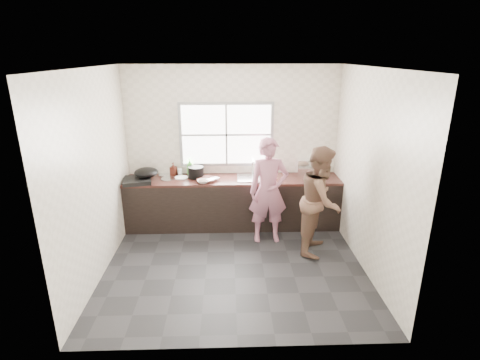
{
  "coord_description": "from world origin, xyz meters",
  "views": [
    {
      "loc": [
        -0.08,
        -4.68,
        2.86
      ],
      "look_at": [
        0.1,
        0.65,
        1.05
      ],
      "focal_mm": 28.0,
      "sensor_mm": 36.0,
      "label": 1
    }
  ],
  "objects_px": {
    "bottle_brown_tall": "(173,170)",
    "dish_rack": "(307,166)",
    "woman": "(268,194)",
    "burner": "(137,180)",
    "bottle_brown_short": "(193,170)",
    "wok": "(146,172)",
    "pot_lid_left": "(168,179)",
    "bowl_crabs": "(261,176)",
    "bottle_green": "(190,167)",
    "black_pot": "(196,172)",
    "bowl_held": "(259,180)",
    "glass_jar": "(180,172)",
    "pot_lid_right": "(165,175)",
    "bowl_mince": "(203,182)",
    "plate_food": "(181,178)",
    "cutting_board": "(207,180)",
    "person_side": "(321,200)"
  },
  "relations": [
    {
      "from": "burner",
      "to": "dish_rack",
      "type": "relative_size",
      "value": 1.26
    },
    {
      "from": "plate_food",
      "to": "cutting_board",
      "type": "bearing_deg",
      "value": -18.7
    },
    {
      "from": "bottle_brown_tall",
      "to": "dish_rack",
      "type": "height_order",
      "value": "dish_rack"
    },
    {
      "from": "bowl_held",
      "to": "woman",
      "type": "bearing_deg",
      "value": -70.07
    },
    {
      "from": "pot_lid_right",
      "to": "dish_rack",
      "type": "bearing_deg",
      "value": 0.0
    },
    {
      "from": "bowl_held",
      "to": "pot_lid_left",
      "type": "bearing_deg",
      "value": 171.59
    },
    {
      "from": "bowl_mince",
      "to": "burner",
      "type": "relative_size",
      "value": 0.45
    },
    {
      "from": "person_side",
      "to": "bowl_held",
      "type": "xyz_separation_m",
      "value": [
        -0.86,
        0.7,
        0.08
      ]
    },
    {
      "from": "bowl_mince",
      "to": "black_pot",
      "type": "relative_size",
      "value": 0.75
    },
    {
      "from": "woman",
      "to": "bowl_crabs",
      "type": "relative_size",
      "value": 8.15
    },
    {
      "from": "bottle_brown_tall",
      "to": "bowl_mince",
      "type": "bearing_deg",
      "value": -38.87
    },
    {
      "from": "glass_jar",
      "to": "bottle_brown_short",
      "type": "bearing_deg",
      "value": 0.0
    },
    {
      "from": "bowl_crabs",
      "to": "black_pot",
      "type": "xyz_separation_m",
      "value": [
        -1.11,
        0.06,
        0.06
      ]
    },
    {
      "from": "bottle_brown_short",
      "to": "glass_jar",
      "type": "xyz_separation_m",
      "value": [
        -0.23,
        0.0,
        -0.03
      ]
    },
    {
      "from": "glass_jar",
      "to": "dish_rack",
      "type": "distance_m",
      "value": 2.21
    },
    {
      "from": "dish_rack",
      "to": "cutting_board",
      "type": "bearing_deg",
      "value": -169.59
    },
    {
      "from": "plate_food",
      "to": "bottle_brown_short",
      "type": "relative_size",
      "value": 1.31
    },
    {
      "from": "bottle_brown_tall",
      "to": "bottle_brown_short",
      "type": "xyz_separation_m",
      "value": [
        0.34,
        0.01,
        -0.02
      ]
    },
    {
      "from": "cutting_board",
      "to": "bottle_green",
      "type": "distance_m",
      "value": 0.46
    },
    {
      "from": "bowl_mince",
      "to": "bottle_brown_short",
      "type": "distance_m",
      "value": 0.48
    },
    {
      "from": "wok",
      "to": "pot_lid_left",
      "type": "height_order",
      "value": "wok"
    },
    {
      "from": "bowl_mince",
      "to": "glass_jar",
      "type": "distance_m",
      "value": 0.61
    },
    {
      "from": "glass_jar",
      "to": "dish_rack",
      "type": "relative_size",
      "value": 0.32
    },
    {
      "from": "bottle_brown_short",
      "to": "woman",
      "type": "bearing_deg",
      "value": -32.58
    },
    {
      "from": "bottle_brown_tall",
      "to": "wok",
      "type": "height_order",
      "value": "wok"
    },
    {
      "from": "bowl_held",
      "to": "dish_rack",
      "type": "xyz_separation_m",
      "value": [
        0.87,
        0.44,
        0.1
      ]
    },
    {
      "from": "person_side",
      "to": "dish_rack",
      "type": "xyz_separation_m",
      "value": [
        0.01,
        1.14,
        0.18
      ]
    },
    {
      "from": "black_pot",
      "to": "pot_lid_right",
      "type": "relative_size",
      "value": 1.15
    },
    {
      "from": "woman",
      "to": "bottle_brown_short",
      "type": "xyz_separation_m",
      "value": [
        -1.22,
        0.78,
        0.16
      ]
    },
    {
      "from": "woman",
      "to": "burner",
      "type": "xyz_separation_m",
      "value": [
        -2.11,
        0.41,
        0.11
      ]
    },
    {
      "from": "bowl_crabs",
      "to": "pot_lid_right",
      "type": "height_order",
      "value": "bowl_crabs"
    },
    {
      "from": "bowl_mince",
      "to": "pot_lid_left",
      "type": "xyz_separation_m",
      "value": [
        -0.6,
        0.22,
        -0.02
      ]
    },
    {
      "from": "glass_jar",
      "to": "plate_food",
      "type": "bearing_deg",
      "value": -76.16
    },
    {
      "from": "bottle_brown_short",
      "to": "glass_jar",
      "type": "height_order",
      "value": "bottle_brown_short"
    },
    {
      "from": "pot_lid_left",
      "to": "pot_lid_right",
      "type": "relative_size",
      "value": 1.1
    },
    {
      "from": "black_pot",
      "to": "wok",
      "type": "bearing_deg",
      "value": -171.97
    },
    {
      "from": "bowl_held",
      "to": "plate_food",
      "type": "distance_m",
      "value": 1.32
    },
    {
      "from": "bottle_green",
      "to": "black_pot",
      "type": "bearing_deg",
      "value": -53.03
    },
    {
      "from": "cutting_board",
      "to": "bottle_green",
      "type": "relative_size",
      "value": 1.19
    },
    {
      "from": "glass_jar",
      "to": "burner",
      "type": "distance_m",
      "value": 0.75
    },
    {
      "from": "bowl_held",
      "to": "glass_jar",
      "type": "bearing_deg",
      "value": 161.74
    },
    {
      "from": "bottle_brown_tall",
      "to": "dish_rack",
      "type": "relative_size",
      "value": 0.58
    },
    {
      "from": "bowl_mince",
      "to": "bottle_brown_short",
      "type": "bearing_deg",
      "value": 113.86
    },
    {
      "from": "bowl_mince",
      "to": "pot_lid_left",
      "type": "distance_m",
      "value": 0.64
    },
    {
      "from": "glass_jar",
      "to": "burner",
      "type": "xyz_separation_m",
      "value": [
        -0.66,
        -0.37,
        -0.02
      ]
    },
    {
      "from": "bottle_green",
      "to": "pot_lid_right",
      "type": "xyz_separation_m",
      "value": [
        -0.43,
        0.0,
        -0.14
      ]
    },
    {
      "from": "black_pot",
      "to": "dish_rack",
      "type": "bearing_deg",
      "value": 4.52
    },
    {
      "from": "bottle_green",
      "to": "pot_lid_left",
      "type": "height_order",
      "value": "bottle_green"
    },
    {
      "from": "cutting_board",
      "to": "plate_food",
      "type": "height_order",
      "value": "cutting_board"
    },
    {
      "from": "black_pot",
      "to": "wok",
      "type": "xyz_separation_m",
      "value": [
        -0.81,
        -0.11,
        0.04
      ]
    }
  ]
}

